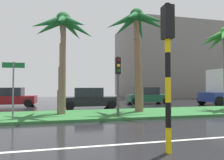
# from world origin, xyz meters

# --- Properties ---
(ground_plane) EXTENTS (90.00, 42.00, 0.10)m
(ground_plane) POSITION_xyz_m (0.00, 9.00, -0.05)
(ground_plane) COLOR black
(median_strip) EXTENTS (85.50, 4.00, 0.15)m
(median_strip) POSITION_xyz_m (0.00, 8.00, 0.07)
(median_strip) COLOR #2D6B33
(median_strip) RESTS_ON ground_plane
(palm_tree_centre) EXTENTS (3.95, 4.03, 6.39)m
(palm_tree_centre) POSITION_xyz_m (3.21, 8.30, 5.17)
(palm_tree_centre) COLOR #755E4A
(palm_tree_centre) RESTS_ON median_strip
(palm_tree_centre_right) EXTENTS (4.56, 4.26, 6.99)m
(palm_tree_centre_right) POSITION_xyz_m (8.06, 8.17, 5.50)
(palm_tree_centre_right) COLOR brown
(palm_tree_centre_right) RESTS_ON median_strip
(traffic_signal_median_right) EXTENTS (0.28, 0.43, 3.46)m
(traffic_signal_median_right) POSITION_xyz_m (6.38, 6.84, 2.54)
(traffic_signal_median_right) COLOR #4C4C47
(traffic_signal_median_right) RESTS_ON median_strip
(street_name_sign) EXTENTS (1.10, 0.08, 3.00)m
(street_name_sign) POSITION_xyz_m (0.73, 6.88, 2.08)
(street_name_sign) COLOR slate
(street_name_sign) RESTS_ON median_strip
(traffic_signal_foreground) EXTENTS (0.28, 0.43, 4.27)m
(traffic_signal_foreground) POSITION_xyz_m (6.33, 0.98, 2.93)
(traffic_signal_foreground) COLOR yellow
(traffic_signal_foreground) RESTS_ON ground_plane
(car_in_traffic_leading) EXTENTS (4.30, 2.02, 1.72)m
(car_in_traffic_leading) POSITION_xyz_m (-1.64, 15.09, 0.83)
(car_in_traffic_leading) COLOR maroon
(car_in_traffic_leading) RESTS_ON ground_plane
(car_in_traffic_second) EXTENTS (4.30, 2.02, 1.72)m
(car_in_traffic_second) POSITION_xyz_m (5.27, 12.01, 0.83)
(car_in_traffic_second) COLOR black
(car_in_traffic_second) RESTS_ON ground_plane
(car_in_traffic_third) EXTENTS (4.30, 2.02, 1.72)m
(car_in_traffic_third) POSITION_xyz_m (11.60, 14.79, 0.83)
(car_in_traffic_third) COLOR #195133
(car_in_traffic_third) RESTS_ON ground_plane
(building_far_right) EXTENTS (21.88, 11.95, 12.14)m
(building_far_right) POSITION_xyz_m (23.50, 27.27, 6.07)
(building_far_right) COLOR slate
(building_far_right) RESTS_ON ground_plane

